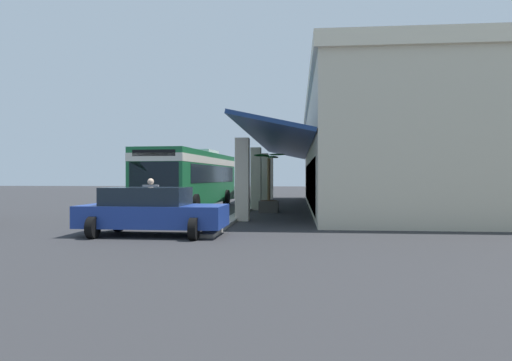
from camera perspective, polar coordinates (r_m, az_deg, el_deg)
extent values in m
plane|color=#2D2D30|center=(25.67, 5.43, -3.54)|extent=(120.00, 120.00, 0.00)
cube|color=#9E998E|center=(27.42, -0.32, -3.16)|extent=(28.78, 0.50, 0.12)
cube|color=beige|center=(28.16, 19.76, 3.03)|extent=(23.98, 12.70, 6.13)
cube|color=beige|center=(28.51, 19.78, 9.80)|extent=(24.28, 13.00, 0.60)
cube|color=beige|center=(36.30, 1.74, 0.29)|extent=(0.55, 0.55, 3.37)
cube|color=beige|center=(30.31, 1.04, 0.26)|extent=(0.55, 0.55, 3.37)
cube|color=beige|center=(24.34, -0.01, 0.21)|extent=(0.55, 0.55, 3.37)
cube|color=beige|center=(18.38, -1.73, 0.14)|extent=(0.55, 0.55, 3.37)
cube|color=navy|center=(27.32, 3.35, 4.51)|extent=(23.98, 3.16, 0.82)
cube|color=#19232D|center=(27.25, 6.80, -0.37)|extent=(20.14, 0.08, 2.40)
cube|color=#196638|center=(24.95, -8.16, 0.31)|extent=(11.14, 3.22, 2.75)
cube|color=silver|center=(24.96, -8.17, 2.43)|extent=(11.16, 3.24, 0.36)
cube|color=#19232D|center=(25.23, -7.97, 0.82)|extent=(9.38, 3.14, 0.90)
cube|color=#19232D|center=(19.78, -12.79, 0.62)|extent=(0.20, 2.24, 1.20)
cube|color=black|center=(19.80, -12.81, 3.43)|extent=(0.18, 1.94, 0.28)
cube|color=black|center=(19.70, -12.92, -3.45)|extent=(0.35, 2.46, 0.24)
cube|color=silver|center=(19.45, -10.39, -2.61)|extent=(0.07, 0.24, 0.16)
cube|color=silver|center=(20.10, -15.21, -2.52)|extent=(0.07, 0.24, 0.16)
cube|color=silver|center=(26.42, -7.22, 3.56)|extent=(2.51, 1.93, 0.24)
cylinder|color=black|center=(21.14, -7.72, -3.04)|extent=(1.00, 0.30, 1.00)
cylinder|color=black|center=(22.00, -14.11, -2.91)|extent=(1.00, 0.30, 1.00)
cylinder|color=black|center=(27.63, -3.76, -2.22)|extent=(1.00, 0.30, 1.00)
cylinder|color=black|center=(28.29, -8.81, -2.16)|extent=(1.00, 0.30, 1.00)
cube|color=navy|center=(14.14, -12.88, -4.37)|extent=(1.89, 4.44, 0.66)
cube|color=#19232D|center=(14.17, -13.64, -1.93)|extent=(1.64, 2.50, 0.54)
cylinder|color=black|center=(14.61, -6.13, -5.31)|extent=(0.64, 0.22, 0.64)
cylinder|color=black|center=(12.87, -7.89, -6.09)|extent=(0.64, 0.22, 0.64)
cylinder|color=black|center=(15.54, -17.00, -4.98)|extent=(0.64, 0.22, 0.64)
cylinder|color=black|center=(13.92, -19.97, -5.62)|extent=(0.64, 0.22, 0.64)
cylinder|color=navy|center=(16.60, -13.13, -4.25)|extent=(0.16, 0.16, 0.86)
cylinder|color=navy|center=(16.94, -13.23, -4.15)|extent=(0.16, 0.16, 0.86)
cube|color=gray|center=(16.73, -13.19, -1.64)|extent=(0.28, 0.52, 0.64)
sphere|color=beige|center=(16.72, -13.19, -0.13)|extent=(0.23, 0.23, 0.23)
cylinder|color=gray|center=(16.55, -12.32, -1.54)|extent=(0.09, 0.09, 0.58)
cylinder|color=gray|center=(16.90, -14.03, -1.51)|extent=(0.09, 0.09, 0.58)
cube|color=#4C4742|center=(22.76, 1.63, -3.31)|extent=(0.97, 0.97, 0.59)
cylinder|color=#332319|center=(22.75, 1.64, -2.55)|extent=(0.82, 0.82, 0.02)
cylinder|color=brown|center=(22.72, 1.64, 0.12)|extent=(0.16, 0.16, 2.14)
ellipsoid|color=#195123|center=(22.29, 1.89, 3.00)|extent=(0.95, 0.46, 0.15)
ellipsoid|color=#195123|center=(22.71, 2.67, 3.31)|extent=(0.24, 0.83, 0.14)
ellipsoid|color=#195123|center=(23.04, 2.24, 3.00)|extent=(0.76, 0.62, 0.17)
ellipsoid|color=#195123|center=(23.08, 1.38, 3.15)|extent=(0.74, 0.45, 0.18)
ellipsoid|color=#195123|center=(22.61, 0.68, 3.21)|extent=(0.51, 0.82, 0.17)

